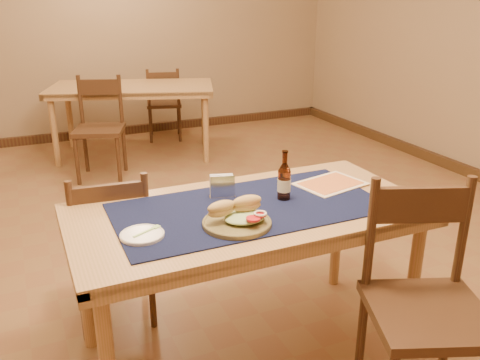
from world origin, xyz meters
name	(u,v)px	position (x,y,z in m)	size (l,w,h in m)	color
room	(188,44)	(0.00, 0.00, 1.40)	(6.04, 7.04, 2.84)	brown
main_table	(249,224)	(0.00, -0.80, 0.67)	(1.60, 0.80, 0.75)	#B08053
placemat	(249,207)	(0.00, -0.80, 0.75)	(1.20, 0.60, 0.01)	#0F1638
baseboard	(195,263)	(0.00, 0.00, 0.05)	(6.00, 7.00, 0.10)	#402B17
back_table	(132,93)	(0.22, 2.59, 0.67)	(1.84, 1.32, 0.75)	#B08053
chair_main_far	(112,244)	(-0.55, -0.31, 0.45)	(0.43, 0.43, 0.87)	#402B17
chair_main_near	(425,302)	(0.48, -1.43, 0.51)	(0.58, 0.58, 0.98)	#402B17
chair_back_near	(100,126)	(-0.22, 2.03, 0.49)	(0.55, 0.55, 0.94)	#402B17
chair_back_far	(164,103)	(0.68, 3.05, 0.44)	(0.48, 0.48, 0.85)	#402B17
sandwich_plate	(238,218)	(-0.12, -0.95, 0.79)	(0.29, 0.29, 0.11)	brown
side_plate	(142,234)	(-0.51, -0.90, 0.76)	(0.18, 0.18, 0.01)	silver
fork	(149,230)	(-0.48, -0.88, 0.77)	(0.13, 0.08, 0.00)	#A2DC78
beer_bottle	(284,181)	(0.19, -0.78, 0.84)	(0.06, 0.06, 0.23)	#4C200D
napkin_holder	(222,187)	(-0.06, -0.64, 0.81)	(0.13, 0.07, 0.11)	silver
menu_card	(330,184)	(0.49, -0.71, 0.76)	(0.37, 0.30, 0.01)	#F6DFBA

